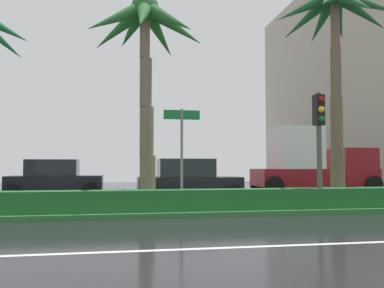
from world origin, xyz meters
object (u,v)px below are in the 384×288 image
object	(u,v)px
palm_tree_centre_left	(145,40)
car_in_traffic_third	(188,180)
car_in_traffic_second	(55,179)
palm_tree_centre	(335,26)
street_name_sign	(182,144)
box_truck_lead	(312,163)
traffic_signal_median_right	(319,128)

from	to	relation	value
palm_tree_centre_left	car_in_traffic_third	distance (m)	6.27
car_in_traffic_second	car_in_traffic_third	bearing A→B (deg)	-27.69
car_in_traffic_third	palm_tree_centre	bearing A→B (deg)	-34.17
palm_tree_centre_left	street_name_sign	xyz separation A→B (m)	(1.03, -1.37, -3.54)
car_in_traffic_second	box_truck_lead	size ratio (longest dim) A/B	0.67
palm_tree_centre_left	car_in_traffic_second	world-z (taller)	palm_tree_centre_left
traffic_signal_median_right	car_in_traffic_second	bearing A→B (deg)	138.04
car_in_traffic_third	box_truck_lead	world-z (taller)	box_truck_lead
palm_tree_centre_left	palm_tree_centre	bearing A→B (deg)	1.14
car_in_traffic_third	traffic_signal_median_right	bearing A→B (deg)	-57.39
palm_tree_centre_left	car_in_traffic_third	bearing A→B (deg)	59.57
street_name_sign	car_in_traffic_third	size ratio (longest dim) A/B	0.70
palm_tree_centre	street_name_sign	bearing A→B (deg)	-165.77
palm_tree_centre	car_in_traffic_third	world-z (taller)	palm_tree_centre
street_name_sign	box_truck_lead	xyz separation A→B (m)	(8.31, 8.13, -0.53)
palm_tree_centre_left	street_name_sign	size ratio (longest dim) A/B	2.34
car_in_traffic_third	box_truck_lead	bearing A→B (deg)	24.12
palm_tree_centre	box_truck_lead	size ratio (longest dim) A/B	1.26
street_name_sign	traffic_signal_median_right	bearing A→B (deg)	-3.78
palm_tree_centre	car_in_traffic_third	bearing A→B (deg)	145.83
car_in_traffic_third	car_in_traffic_second	bearing A→B (deg)	152.31
street_name_sign	car_in_traffic_second	size ratio (longest dim) A/B	0.70
traffic_signal_median_right	car_in_traffic_third	xyz separation A→B (m)	(-3.29, 5.14, -1.79)
car_in_traffic_second	car_in_traffic_third	size ratio (longest dim) A/B	1.00
palm_tree_centre	traffic_signal_median_right	size ratio (longest dim) A/B	2.25
car_in_traffic_second	palm_tree_centre_left	bearing A→B (deg)	-59.98
street_name_sign	box_truck_lead	bearing A→B (deg)	44.35
palm_tree_centre_left	traffic_signal_median_right	bearing A→B (deg)	-17.22
street_name_sign	palm_tree_centre	bearing A→B (deg)	14.23
car_in_traffic_second	car_in_traffic_third	world-z (taller)	same
palm_tree_centre	car_in_traffic_second	xyz separation A→B (m)	(-10.77, 6.41, -5.78)
car_in_traffic_second	box_truck_lead	distance (m)	13.15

